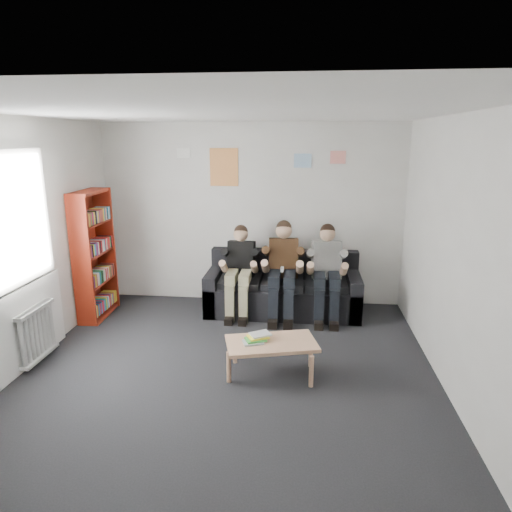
{
  "coord_description": "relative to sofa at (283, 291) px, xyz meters",
  "views": [
    {
      "loc": [
        0.79,
        -4.24,
        2.47
      ],
      "look_at": [
        0.2,
        1.3,
        1.02
      ],
      "focal_mm": 32.0,
      "sensor_mm": 36.0,
      "label": 1
    }
  ],
  "objects": [
    {
      "name": "room_shell",
      "position": [
        -0.51,
        -2.09,
        1.05
      ],
      "size": [
        5.0,
        5.0,
        5.0
      ],
      "color": "black",
      "rests_on": "ground"
    },
    {
      "name": "sofa",
      "position": [
        0.0,
        0.0,
        0.0
      ],
      "size": [
        2.19,
        0.9,
        0.85
      ],
      "color": "black",
      "rests_on": "ground"
    },
    {
      "name": "bookshelf",
      "position": [
        -2.6,
        -0.46,
        0.59
      ],
      "size": [
        0.27,
        0.8,
        1.79
      ],
      "rotation": [
        0.0,
        0.0,
        0.04
      ],
      "color": "maroon",
      "rests_on": "ground"
    },
    {
      "name": "coffee_table",
      "position": [
        -0.03,
        -1.89,
        0.03
      ],
      "size": [
        0.94,
        0.52,
        0.38
      ],
      "rotation": [
        0.0,
        0.0,
        0.26
      ],
      "color": "tan",
      "rests_on": "ground"
    },
    {
      "name": "game_cases",
      "position": [
        -0.19,
        -1.89,
        0.11
      ],
      "size": [
        0.28,
        0.25,
        0.07
      ],
      "rotation": [
        0.0,
        0.0,
        0.33
      ],
      "color": "silver",
      "rests_on": "coffee_table"
    },
    {
      "name": "person_left",
      "position": [
        -0.61,
        -0.2,
        0.34
      ],
      "size": [
        0.38,
        0.81,
        1.27
      ],
      "rotation": [
        0.0,
        0.0,
        -0.06
      ],
      "color": "black",
      "rests_on": "sofa"
    },
    {
      "name": "person_middle",
      "position": [
        -0.0,
        -0.2,
        0.36
      ],
      "size": [
        0.42,
        0.89,
        1.35
      ],
      "rotation": [
        0.0,
        0.0,
        0.06
      ],
      "color": "#452817",
      "rests_on": "sofa"
    },
    {
      "name": "person_right",
      "position": [
        0.61,
        -0.2,
        0.35
      ],
      "size": [
        0.4,
        0.85,
        1.31
      ],
      "rotation": [
        0.0,
        0.0,
        0.17
      ],
      "color": "white",
      "rests_on": "sofa"
    },
    {
      "name": "radiator",
      "position": [
        -2.66,
        -1.89,
        0.05
      ],
      "size": [
        0.1,
        0.64,
        0.6
      ],
      "color": "silver",
      "rests_on": "ground"
    },
    {
      "name": "window",
      "position": [
        -2.74,
        -1.89,
        0.72
      ],
      "size": [
        0.05,
        1.3,
        2.36
      ],
      "color": "white",
      "rests_on": "room_shell"
    },
    {
      "name": "poster_large",
      "position": [
        -0.91,
        0.4,
        1.75
      ],
      "size": [
        0.42,
        0.01,
        0.55
      ],
      "primitive_type": "cube",
      "color": "#E7D051",
      "rests_on": "room_shell"
    },
    {
      "name": "poster_blue",
      "position": [
        0.24,
        0.4,
        1.85
      ],
      "size": [
        0.25,
        0.01,
        0.2
      ],
      "primitive_type": "cube",
      "color": "#3D8ED2",
      "rests_on": "room_shell"
    },
    {
      "name": "poster_pink",
      "position": [
        0.74,
        0.4,
        1.9
      ],
      "size": [
        0.22,
        0.01,
        0.18
      ],
      "primitive_type": "cube",
      "color": "#D743A9",
      "rests_on": "room_shell"
    },
    {
      "name": "poster_sign",
      "position": [
        -1.51,
        0.4,
        1.95
      ],
      "size": [
        0.2,
        0.01,
        0.14
      ],
      "primitive_type": "cube",
      "color": "white",
      "rests_on": "room_shell"
    }
  ]
}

